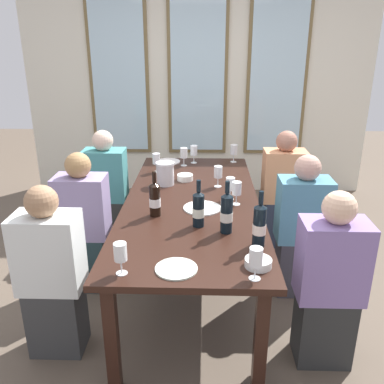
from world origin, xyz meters
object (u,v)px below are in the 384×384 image
object	(u,v)px
white_plate_0	(202,208)
wine_glass_7	(234,150)
seated_person_0	(52,277)
white_plate_1	(168,162)
white_plate_2	(176,269)
tasting_bowl_1	(258,263)
seated_person_5	(301,230)
dining_table	(192,209)
wine_glass_3	(237,189)
seated_person_4	(84,226)
wine_glass_0	(230,185)
wine_glass_8	(256,258)
wine_glass_5	(218,173)
metal_pitcher	(165,173)
wine_bottle_3	(198,209)
wine_glass_1	(184,153)
wine_glass_2	(194,151)
wine_glass_4	(156,159)
wine_glass_6	(120,253)
wine_bottle_0	(259,225)
wine_bottle_2	(227,213)
seated_person_1	(329,285)
seated_person_2	(107,192)
tasting_bowl_0	(185,177)
wine_bottle_1	(155,199)
seated_person_3	(282,193)

from	to	relation	value
white_plate_0	wine_glass_7	bearing A→B (deg)	75.89
wine_glass_7	seated_person_0	xyz separation A→B (m)	(-1.20, -1.76, -0.33)
white_plate_1	white_plate_2	size ratio (longest dim) A/B	1.09
tasting_bowl_1	seated_person_5	bearing A→B (deg)	63.64
dining_table	wine_glass_3	distance (m)	0.38
seated_person_4	wine_glass_0	bearing A→B (deg)	2.91
wine_glass_8	seated_person_5	size ratio (longest dim) A/B	0.16
white_plate_0	wine_glass_5	bearing A→B (deg)	75.14
white_plate_0	metal_pitcher	distance (m)	0.60
white_plate_0	wine_bottle_3	distance (m)	0.31
wine_glass_1	seated_person_5	size ratio (longest dim) A/B	0.16
wine_glass_2	wine_glass_7	xyz separation A→B (m)	(0.39, 0.04, 0.00)
wine_glass_3	seated_person_5	bearing A→B (deg)	3.41
metal_pitcher	wine_glass_4	size ratio (longest dim) A/B	1.09
wine_glass_6	seated_person_5	size ratio (longest dim) A/B	0.16
dining_table	wine_bottle_0	xyz separation A→B (m)	(0.41, -0.70, 0.20)
seated_person_4	seated_person_5	size ratio (longest dim) A/B	1.00
wine_bottle_3	wine_glass_0	distance (m)	0.52
wine_bottle_2	wine_glass_1	bearing A→B (deg)	103.24
wine_bottle_2	tasting_bowl_1	world-z (taller)	wine_bottle_2
white_plate_1	wine_glass_0	world-z (taller)	wine_glass_0
tasting_bowl_1	wine_bottle_2	bearing A→B (deg)	110.26
wine_bottle_0	wine_glass_1	bearing A→B (deg)	107.89
wine_bottle_2	wine_bottle_0	bearing A→B (deg)	-43.82
seated_person_1	seated_person_2	distance (m)	2.23
wine_bottle_3	wine_bottle_0	bearing A→B (deg)	-36.17
wine_glass_8	seated_person_2	size ratio (longest dim) A/B	0.16
wine_bottle_3	wine_glass_4	xyz separation A→B (m)	(-0.40, 1.12, 0.00)
wine_bottle_3	wine_glass_5	world-z (taller)	wine_bottle_3
seated_person_4	wine_glass_3	bearing A→B (deg)	-2.01
wine_glass_6	seated_person_5	bearing A→B (deg)	40.52
tasting_bowl_0	seated_person_1	size ratio (longest dim) A/B	0.12
wine_bottle_0	wine_glass_4	xyz separation A→B (m)	(-0.75, 1.38, -0.01)
white_plate_1	wine_glass_8	bearing A→B (deg)	-73.25
wine_bottle_0	seated_person_5	xyz separation A→B (m)	(0.42, 0.66, -0.35)
metal_pitcher	seated_person_2	world-z (taller)	seated_person_2
wine_bottle_1	wine_bottle_2	bearing A→B (deg)	-27.33
seated_person_4	white_plate_0	bearing A→B (deg)	-8.00
wine_glass_3	seated_person_1	distance (m)	0.93
seated_person_3	wine_bottle_1	bearing A→B (deg)	-135.65
seated_person_5	seated_person_2	bearing A→B (deg)	154.92
wine_glass_8	seated_person_5	distance (m)	1.17
metal_pitcher	tasting_bowl_1	distance (m)	1.43
seated_person_3	wine_glass_7	bearing A→B (deg)	149.11
white_plate_1	wine_glass_4	bearing A→B (deg)	-102.65
tasting_bowl_1	seated_person_0	xyz separation A→B (m)	(-1.21, 0.20, -0.24)
seated_person_0	seated_person_4	xyz separation A→B (m)	(0.00, 0.70, 0.00)
seated_person_0	seated_person_4	size ratio (longest dim) A/B	1.00
wine_glass_1	seated_person_3	xyz separation A→B (m)	(0.93, -0.13, -0.34)
wine_glass_1	seated_person_3	distance (m)	1.00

